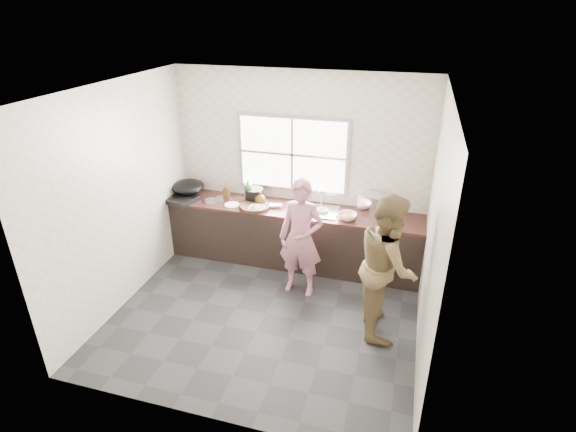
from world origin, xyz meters
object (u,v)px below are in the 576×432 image
(bottle_green, at_px, (248,189))
(bottle_brown_tall, at_px, (226,191))
(bowl_mince, at_px, (257,209))
(black_pot, at_px, (254,195))
(bowl_held, at_px, (323,210))
(pot_lid_right, at_px, (223,199))
(woman, at_px, (301,242))
(cutting_board, at_px, (255,206))
(wok, at_px, (188,187))
(plate_food, at_px, (232,205))
(bowl_crabs, at_px, (347,217))
(burner, at_px, (181,199))
(person_side, at_px, (387,265))
(glass_jar, at_px, (254,195))
(bottle_brown_short, at_px, (260,198))
(pot_lid_left, at_px, (211,201))
(dish_rack, at_px, (374,204))

(bottle_green, xyz_separation_m, bottle_brown_tall, (-0.35, 0.01, -0.08))
(bowl_mince, distance_m, black_pot, 0.35)
(bowl_held, height_order, pot_lid_right, bowl_held)
(woman, distance_m, bottle_brown_tall, 1.59)
(cutting_board, height_order, bowl_mince, bowl_mince)
(pot_lid_right, bearing_deg, bowl_mince, -21.16)
(bottle_brown_tall, bearing_deg, bowl_mince, -29.91)
(black_pot, xyz_separation_m, wok, (-1.00, -0.10, 0.06))
(cutting_board, xyz_separation_m, bottle_brown_tall, (-0.54, 0.26, 0.06))
(bowl_held, distance_m, plate_food, 1.29)
(bowl_crabs, distance_m, bowl_held, 0.38)
(bowl_mince, bearing_deg, burner, 179.39)
(person_side, height_order, glass_jar, person_side)
(bowl_crabs, xyz_separation_m, burner, (-2.41, -0.07, -0.00))
(bottle_green, bearing_deg, bottle_brown_short, -25.64)
(woman, height_order, burner, woman)
(bowl_crabs, distance_m, pot_lid_left, 2.00)
(cutting_board, xyz_separation_m, bottle_brown_short, (0.03, 0.15, 0.07))
(wok, height_order, pot_lid_left, wok)
(wok, bearing_deg, bottle_brown_short, 1.12)
(wok, bearing_deg, bowl_mince, -10.34)
(black_pot, distance_m, burner, 1.06)
(bowl_mince, bearing_deg, bottle_brown_tall, 150.09)
(black_pot, distance_m, bottle_green, 0.12)
(woman, relative_size, cutting_board, 3.40)
(bottle_brown_short, bearing_deg, burner, -169.11)
(bottle_brown_tall, bearing_deg, bowl_held, -5.73)
(black_pot, height_order, burner, black_pot)
(bowl_mince, relative_size, bottle_brown_tall, 1.24)
(person_side, height_order, bowl_crabs, person_side)
(bottle_green, bearing_deg, plate_food, -120.14)
(bottle_brown_tall, xyz_separation_m, glass_jar, (0.41, 0.05, -0.03))
(bowl_held, relative_size, burner, 0.52)
(bowl_mince, relative_size, plate_food, 1.01)
(bottle_brown_short, bearing_deg, bottle_brown_tall, 169.02)
(cutting_board, height_order, black_pot, black_pot)
(person_side, xyz_separation_m, bottle_brown_short, (-1.88, 1.16, 0.11))
(bottle_green, xyz_separation_m, pot_lid_left, (-0.50, -0.21, -0.16))
(wok, xyz_separation_m, pot_lid_right, (0.54, 0.03, -0.14))
(pot_lid_left, relative_size, pot_lid_right, 0.86)
(bottle_brown_short, bearing_deg, plate_food, -156.63)
(cutting_board, height_order, plate_food, cutting_board)
(woman, relative_size, black_pot, 5.59)
(person_side, height_order, pot_lid_right, person_side)
(bowl_mince, bearing_deg, bottle_brown_short, 96.00)
(dish_rack, bearing_deg, black_pot, -160.41)
(bottle_brown_short, height_order, dish_rack, dish_rack)
(burner, bearing_deg, wok, 85.56)
(bottle_brown_tall, height_order, dish_rack, dish_rack)
(bottle_brown_short, relative_size, glass_jar, 1.78)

